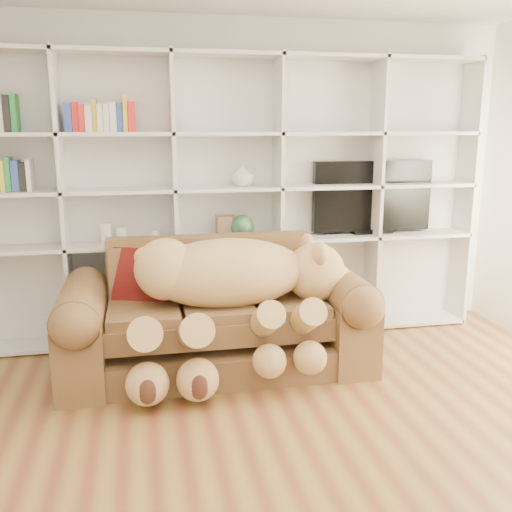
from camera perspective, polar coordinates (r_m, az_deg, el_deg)
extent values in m
plane|color=brown|center=(3.11, 4.27, -22.70)|extent=(5.00, 5.00, 0.00)
cube|color=white|center=(5.01, -3.25, 7.57)|extent=(5.00, 0.02, 2.70)
cube|color=silver|center=(4.99, -3.17, 5.81)|extent=(4.40, 0.03, 2.40)
cube|color=silver|center=(4.82, -18.67, 4.91)|extent=(0.03, 0.35, 2.40)
cube|color=silver|center=(4.79, -8.13, 5.41)|extent=(0.03, 0.35, 2.40)
cube|color=silver|center=(4.91, 2.21, 5.72)|extent=(0.03, 0.35, 2.40)
cube|color=silver|center=(5.19, 11.74, 5.84)|extent=(0.03, 0.35, 2.40)
cube|color=silver|center=(5.59, 20.11, 5.82)|extent=(0.03, 0.35, 2.40)
cube|color=silver|center=(5.11, -2.74, -7.53)|extent=(4.40, 0.35, 0.03)
cube|color=silver|center=(4.89, -2.85, 1.51)|extent=(4.40, 0.35, 0.03)
cube|color=silver|center=(4.82, -2.91, 6.77)|extent=(4.40, 0.35, 0.03)
cube|color=silver|center=(4.79, -2.97, 12.12)|extent=(4.40, 0.35, 0.03)
cube|color=silver|center=(4.83, -3.06, 19.51)|extent=(4.40, 0.35, 0.03)
cube|color=brown|center=(4.42, -3.86, -9.72)|extent=(2.17, 0.88, 0.23)
cube|color=brown|center=(4.28, -3.89, -5.60)|extent=(1.62, 0.72, 0.31)
cube|color=brown|center=(4.61, -4.61, -1.45)|extent=(1.62, 0.21, 0.57)
cube|color=brown|center=(4.35, -16.83, -8.23)|extent=(0.33, 0.98, 0.57)
cube|color=brown|center=(4.58, 8.35, -6.74)|extent=(0.33, 0.98, 0.57)
cylinder|color=brown|center=(4.26, -17.08, -4.65)|extent=(0.33, 0.93, 0.33)
cylinder|color=brown|center=(4.49, 8.47, -3.31)|extent=(0.33, 0.93, 0.33)
ellipsoid|color=tan|center=(4.18, -2.86, -1.69)|extent=(1.18, 0.57, 0.51)
sphere|color=tan|center=(4.13, -9.02, -1.30)|extent=(0.45, 0.45, 0.45)
sphere|color=tan|center=(4.33, 5.96, -1.64)|extent=(0.45, 0.45, 0.45)
sphere|color=beige|center=(4.40, 8.10, -2.29)|extent=(0.22, 0.22, 0.22)
sphere|color=#3E2216|center=(4.43, 9.15, -2.35)|extent=(0.07, 0.07, 0.07)
ellipsoid|color=tan|center=(4.14, 6.40, 0.27)|extent=(0.11, 0.17, 0.17)
ellipsoid|color=tan|center=(4.43, 5.16, 1.14)|extent=(0.11, 0.17, 0.17)
sphere|color=tan|center=(4.10, -11.05, -0.15)|extent=(0.15, 0.15, 0.15)
cylinder|color=tan|center=(3.97, 0.85, -6.59)|extent=(0.19, 0.54, 0.40)
cylinder|color=tan|center=(4.04, 4.82, -6.30)|extent=(0.19, 0.54, 0.40)
cylinder|color=tan|center=(3.91, -11.01, -7.82)|extent=(0.22, 0.63, 0.46)
cylinder|color=tan|center=(3.92, -6.21, -7.58)|extent=(0.22, 0.63, 0.46)
sphere|color=tan|center=(3.90, 1.38, -10.52)|extent=(0.23, 0.23, 0.23)
sphere|color=tan|center=(3.97, 5.46, -10.15)|extent=(0.23, 0.23, 0.23)
sphere|color=tan|center=(3.85, -10.81, -12.41)|extent=(0.28, 0.28, 0.28)
sphere|color=tan|center=(3.86, -5.87, -12.15)|extent=(0.28, 0.28, 0.28)
cube|color=#5D110F|center=(4.40, -11.29, -2.00)|extent=(0.48, 0.36, 0.45)
cube|color=#B12917|center=(4.55, 8.43, -9.05)|extent=(0.36, 0.35, 0.25)
cube|color=black|center=(5.24, 11.53, 5.90)|extent=(1.10, 0.08, 0.63)
cube|color=black|center=(5.28, 11.38, 2.52)|extent=(0.37, 0.18, 0.04)
cube|color=#55371D|center=(4.86, -3.13, 2.96)|extent=(0.16, 0.05, 0.20)
sphere|color=#2F5B39|center=(4.89, -1.39, 2.93)|extent=(0.21, 0.21, 0.21)
cylinder|color=silver|center=(4.83, -14.77, 2.18)|extent=(0.09, 0.09, 0.17)
cylinder|color=silver|center=(4.82, -13.33, 2.04)|extent=(0.08, 0.08, 0.14)
sphere|color=silver|center=(4.82, -9.97, 1.99)|extent=(0.10, 0.10, 0.10)
imported|color=beige|center=(4.83, -1.36, 8.11)|extent=(0.23, 0.23, 0.19)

